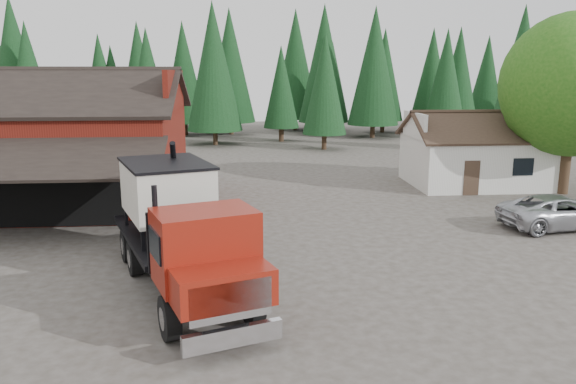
{
  "coord_description": "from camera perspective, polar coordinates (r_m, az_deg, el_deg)",
  "views": [
    {
      "loc": [
        -1.53,
        -20.36,
        6.9
      ],
      "look_at": [
        0.46,
        3.35,
        1.8
      ],
      "focal_mm": 35.0,
      "sensor_mm": 36.0,
      "label": 1
    }
  ],
  "objects": [
    {
      "name": "ground",
      "position": [
        21.55,
        -0.48,
        -6.58
      ],
      "size": [
        120.0,
        120.0,
        0.0
      ],
      "primitive_type": "plane",
      "color": "#413C33",
      "rests_on": "ground"
    },
    {
      "name": "silver_car",
      "position": [
        28.03,
        25.88,
        -1.81
      ],
      "size": [
        5.67,
        3.18,
        1.5
      ],
      "primitive_type": "imported",
      "rotation": [
        0.0,
        0.0,
        1.7
      ],
      "color": "#B9BBC1",
      "rests_on": "ground"
    },
    {
      "name": "conifer_backdrop",
      "position": [
        62.76,
        -3.39,
        5.76
      ],
      "size": [
        76.0,
        16.0,
        16.0
      ],
      "primitive_type": null,
      "color": "black",
      "rests_on": "ground"
    },
    {
      "name": "feed_truck",
      "position": [
        18.14,
        -10.9,
        -3.37
      ],
      "size": [
        5.92,
        10.4,
        4.55
      ],
      "rotation": [
        0.0,
        0.0,
        0.34
      ],
      "color": "black",
      "rests_on": "ground"
    },
    {
      "name": "equip_box",
      "position": [
        20.32,
        -7.73,
        -6.97
      ],
      "size": [
        0.82,
        1.17,
        0.6
      ],
      "primitive_type": "cube",
      "rotation": [
        0.0,
        0.0,
        -0.11
      ],
      "color": "maroon",
      "rests_on": "ground"
    },
    {
      "name": "near_pine_c",
      "position": [
        51.99,
        22.56,
        11.19
      ],
      "size": [
        4.84,
        4.84,
        12.4
      ],
      "color": "#382619",
      "rests_on": "ground"
    },
    {
      "name": "near_pine_d",
      "position": [
        54.42,
        -7.58,
        12.52
      ],
      "size": [
        5.28,
        5.28,
        13.4
      ],
      "color": "#382619",
      "rests_on": "ground"
    },
    {
      "name": "farmhouse",
      "position": [
        36.75,
        18.57,
        3.28
      ],
      "size": [
        8.6,
        6.42,
        4.65
      ],
      "color": "silver",
      "rests_on": "ground"
    },
    {
      "name": "deciduous_tree",
      "position": [
        35.56,
        27.0,
        9.21
      ],
      "size": [
        8.0,
        8.0,
        10.2
      ],
      "color": "#382619",
      "rests_on": "ground"
    },
    {
      "name": "red_barn",
      "position": [
        31.99,
        -22.02,
        3.65
      ],
      "size": [
        12.8,
        13.63,
        7.18
      ],
      "color": "#601810",
      "rests_on": "ground"
    },
    {
      "name": "near_pine_b",
      "position": [
        50.93,
        3.77,
        10.93
      ],
      "size": [
        3.96,
        3.96,
        10.4
      ],
      "color": "#382619",
      "rests_on": "ground"
    }
  ]
}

